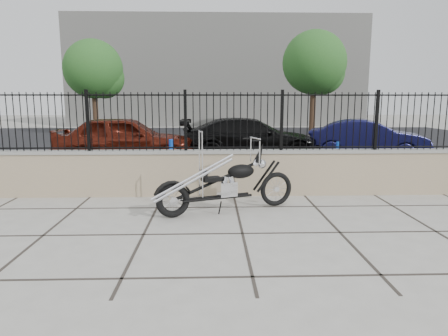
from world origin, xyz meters
TOP-DOWN VIEW (x-y plane):
  - ground_plane at (0.00, 0.00)m, footprint 90.00×90.00m
  - parking_lot at (0.00, 12.50)m, footprint 30.00×30.00m
  - retaining_wall at (0.00, 2.50)m, footprint 14.00×0.36m
  - iron_fence at (0.00, 2.50)m, footprint 14.00×0.08m
  - background_building at (0.00, 26.50)m, footprint 22.00×6.00m
  - chopper_motorcycle at (-0.23, 1.20)m, footprint 2.51×1.28m
  - car_red at (-3.23, 7.05)m, footprint 4.51×2.02m
  - car_black at (0.86, 7.84)m, footprint 4.75×1.95m
  - car_blue at (4.95, 7.84)m, footprint 4.21×2.53m
  - bollard_a at (-1.52, 4.61)m, footprint 0.15×0.15m
  - bollard_b at (2.99, 4.94)m, footprint 0.13×0.13m
  - tree_left at (-6.87, 16.68)m, footprint 3.18×3.18m
  - tree_right at (5.26, 16.79)m, footprint 3.52×3.52m

SIDE VIEW (x-z plane):
  - ground_plane at x=0.00m, z-range 0.00..0.00m
  - parking_lot at x=0.00m, z-range 0.00..0.00m
  - bollard_b at x=2.99m, z-range 0.00..0.86m
  - retaining_wall at x=0.00m, z-range 0.00..0.96m
  - bollard_a at x=-1.52m, z-range 0.00..0.98m
  - car_blue at x=4.95m, z-range 0.00..1.31m
  - car_black at x=0.86m, z-range 0.00..1.38m
  - car_red at x=-3.23m, z-range 0.00..1.50m
  - chopper_motorcycle at x=-0.23m, z-range 0.00..1.51m
  - iron_fence at x=0.00m, z-range 0.96..2.16m
  - tree_left at x=-6.87m, z-range 1.07..6.44m
  - background_building at x=0.00m, z-range 0.00..8.00m
  - tree_right at x=5.26m, z-range 1.19..7.13m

